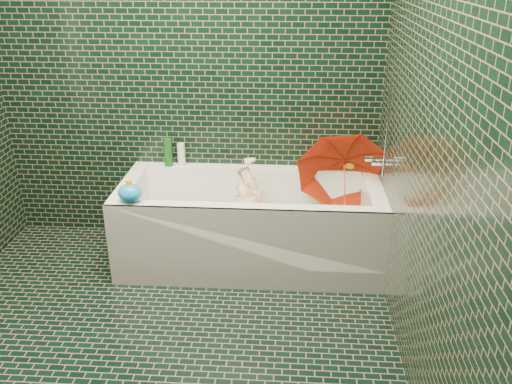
# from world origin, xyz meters

# --- Properties ---
(floor) EXTENTS (2.80, 2.80, 0.00)m
(floor) POSITION_xyz_m (0.00, 0.00, 0.00)
(floor) COLOR black
(floor) RESTS_ON ground
(wall_back) EXTENTS (2.80, 0.00, 2.80)m
(wall_back) POSITION_xyz_m (0.00, 1.40, 1.25)
(wall_back) COLOR black
(wall_back) RESTS_ON floor
(wall_right) EXTENTS (0.00, 2.80, 2.80)m
(wall_right) POSITION_xyz_m (1.30, 0.00, 1.25)
(wall_right) COLOR black
(wall_right) RESTS_ON floor
(bathtub) EXTENTS (1.70, 0.75, 0.55)m
(bathtub) POSITION_xyz_m (0.45, 1.01, 0.21)
(bathtub) COLOR white
(bathtub) RESTS_ON floor
(bath_mat) EXTENTS (1.35, 0.47, 0.01)m
(bath_mat) POSITION_xyz_m (0.45, 1.02, 0.16)
(bath_mat) COLOR #52C828
(bath_mat) RESTS_ON bathtub
(water) EXTENTS (1.48, 0.53, 0.00)m
(water) POSITION_xyz_m (0.45, 1.02, 0.30)
(water) COLOR silver
(water) RESTS_ON bathtub
(faucet) EXTENTS (0.18, 0.19, 0.55)m
(faucet) POSITION_xyz_m (1.26, 1.02, 0.77)
(faucet) COLOR silver
(faucet) RESTS_ON wall_right
(child) EXTENTS (0.87, 0.55, 0.33)m
(child) POSITION_xyz_m (0.48, 1.01, 0.31)
(child) COLOR #EEB695
(child) RESTS_ON bathtub
(umbrella) EXTENTS (0.72, 0.79, 0.77)m
(umbrella) POSITION_xyz_m (1.06, 1.08, 0.56)
(umbrella) COLOR red
(umbrella) RESTS_ON bathtub
(soap_bottle_a) EXTENTS (0.11, 0.11, 0.24)m
(soap_bottle_a) POSITION_xyz_m (1.21, 1.36, 0.55)
(soap_bottle_a) COLOR white
(soap_bottle_a) RESTS_ON bathtub
(soap_bottle_b) EXTENTS (0.10, 0.11, 0.18)m
(soap_bottle_b) POSITION_xyz_m (1.25, 1.32, 0.55)
(soap_bottle_b) COLOR #421F75
(soap_bottle_b) RESTS_ON bathtub
(soap_bottle_c) EXTENTS (0.16, 0.16, 0.18)m
(soap_bottle_c) POSITION_xyz_m (1.24, 1.33, 0.55)
(soap_bottle_c) COLOR #144918
(soap_bottle_c) RESTS_ON bathtub
(bottle_right_tall) EXTENTS (0.07, 0.07, 0.24)m
(bottle_right_tall) POSITION_xyz_m (1.10, 1.37, 0.67)
(bottle_right_tall) COLOR #144918
(bottle_right_tall) RESTS_ON bathtub
(bottle_right_pump) EXTENTS (0.06, 0.06, 0.16)m
(bottle_right_pump) POSITION_xyz_m (1.23, 1.34, 0.63)
(bottle_right_pump) COLOR silver
(bottle_right_pump) RESTS_ON bathtub
(bottle_left_tall) EXTENTS (0.07, 0.07, 0.20)m
(bottle_left_tall) POSITION_xyz_m (-0.15, 1.34, 0.65)
(bottle_left_tall) COLOR #144918
(bottle_left_tall) RESTS_ON bathtub
(bottle_left_short) EXTENTS (0.06, 0.06, 0.16)m
(bottle_left_short) POSITION_xyz_m (-0.06, 1.35, 0.63)
(bottle_left_short) COLOR white
(bottle_left_short) RESTS_ON bathtub
(rubber_duck) EXTENTS (0.13, 0.10, 0.10)m
(rubber_duck) POSITION_xyz_m (1.12, 1.34, 0.59)
(rubber_duck) COLOR yellow
(rubber_duck) RESTS_ON bathtub
(bath_toy) EXTENTS (0.17, 0.15, 0.14)m
(bath_toy) POSITION_xyz_m (-0.24, 0.71, 0.61)
(bath_toy) COLOR #1782D0
(bath_toy) RESTS_ON bathtub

